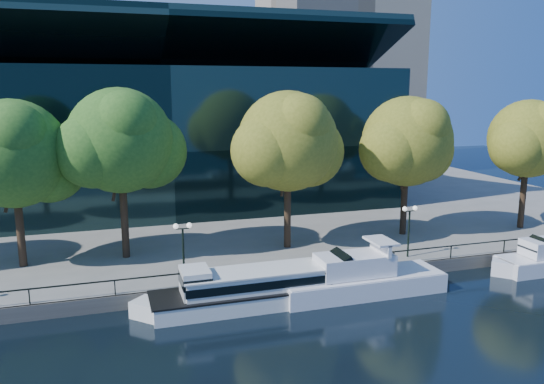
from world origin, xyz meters
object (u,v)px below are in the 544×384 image
object	(u,v)px
lamp_2	(409,220)
tree_1	(16,156)
tour_boat	(253,287)
lamp_1	(183,238)
tree_4	(409,143)
tree_2	(123,143)
tree_5	(530,140)
cruiser_near	(355,278)
tree_3	(290,144)

from	to	relation	value
lamp_2	tree_1	bearing A→B (deg)	166.95
tour_boat	tree_1	distance (m)	19.40
tour_boat	lamp_2	bearing A→B (deg)	13.56
tour_boat	lamp_1	size ratio (longest dim) A/B	3.76
tree_1	lamp_1	size ratio (longest dim) A/B	3.03
lamp_1	lamp_2	world-z (taller)	same
tree_4	lamp_1	xyz separation A→B (m)	(-20.71, -5.91, -5.20)
tree_2	tour_boat	bearing A→B (deg)	-52.62
lamp_1	lamp_2	xyz separation A→B (m)	(17.40, 0.00, 0.00)
lamp_2	lamp_1	bearing A→B (deg)	180.00
lamp_1	lamp_2	distance (m)	17.40
tree_1	tree_4	distance (m)	31.48
tree_4	tree_5	distance (m)	11.88
cruiser_near	tree_4	distance (m)	15.64
tree_2	tree_5	world-z (taller)	tree_2
tree_1	tree_4	size ratio (longest dim) A/B	0.99
cruiser_near	tree_4	bearing A→B (deg)	44.51
tree_2	tree_5	distance (m)	35.97
tree_1	tree_3	size ratio (longest dim) A/B	0.96
tour_boat	lamp_2	size ratio (longest dim) A/B	3.76
cruiser_near	lamp_1	bearing A→B (deg)	162.54
cruiser_near	tree_3	distance (m)	12.25
tree_4	lamp_1	bearing A→B (deg)	-164.08
tree_4	cruiser_near	bearing A→B (deg)	-135.49
tree_1	tree_5	world-z (taller)	tree_1
tree_4	lamp_1	world-z (taller)	tree_4
tree_2	tree_3	xyz separation A→B (m)	(12.84, -1.22, -0.32)
tree_3	lamp_1	world-z (taller)	tree_3
tree_2	tree_4	world-z (taller)	tree_2
lamp_2	tree_3	bearing A→B (deg)	146.73
tree_5	tree_4	bearing A→B (deg)	173.54
tree_3	tree_5	distance (m)	23.08
tree_1	tree_2	distance (m)	7.40
tree_3	tree_2	bearing A→B (deg)	174.57
tour_boat	lamp_1	bearing A→B (deg)	140.99
tree_1	lamp_1	distance (m)	13.62
cruiser_near	tree_2	size ratio (longest dim) A/B	0.98
tour_boat	tree_1	bearing A→B (deg)	146.52
cruiser_near	tree_2	world-z (taller)	tree_2
tree_4	tour_boat	bearing A→B (deg)	-151.33
tree_4	lamp_1	size ratio (longest dim) A/B	3.05
tour_boat	lamp_1	xyz separation A→B (m)	(-3.99, 3.23, 2.76)
tour_boat	lamp_2	distance (m)	14.07
tree_2	tree_5	size ratio (longest dim) A/B	1.09
tree_1	lamp_1	world-z (taller)	tree_1
tour_boat	tree_1	xyz separation A→B (m)	(-14.76, 9.76, 7.95)
cruiser_near	tree_5	size ratio (longest dim) A/B	1.07
tree_4	lamp_2	size ratio (longest dim) A/B	3.05
cruiser_near	tree_1	size ratio (longest dim) A/B	1.05
cruiser_near	tree_5	bearing A→B (deg)	20.69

